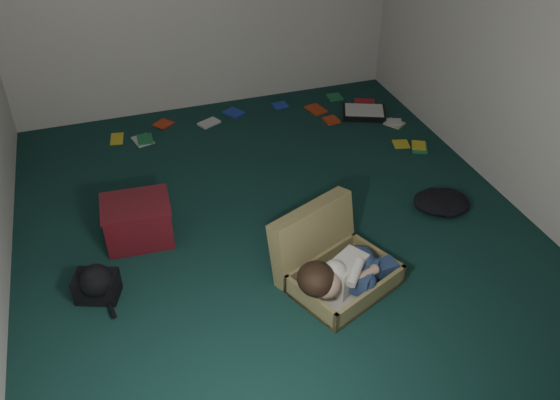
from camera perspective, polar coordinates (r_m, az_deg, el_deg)
floor at (r=4.78m, az=-0.57°, el=-2.39°), size 4.50×4.50×0.00m
wall_front at (r=2.42m, az=16.29°, el=-9.64°), size 4.50×0.00×4.50m
wall_right at (r=5.04m, az=22.21°, el=14.08°), size 0.00×4.50×4.50m
suitcase at (r=4.23m, az=4.94°, el=-5.90°), size 0.92×0.91×0.52m
person at (r=4.09m, az=6.29°, el=-6.99°), size 0.79×0.42×0.32m
maroon_bin at (r=4.66m, az=-13.52°, el=-2.00°), size 0.53×0.43×0.35m
backpack at (r=4.29m, az=-17.23°, el=-7.86°), size 0.43×0.39×0.21m
clothing_pile at (r=5.12m, az=15.61°, el=-0.10°), size 0.48×0.43×0.13m
paper_tray at (r=6.41m, az=8.08°, el=8.35°), size 0.54×0.48×0.06m
book_scatter at (r=6.22m, az=1.12°, el=7.61°), size 2.95×1.50×0.02m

